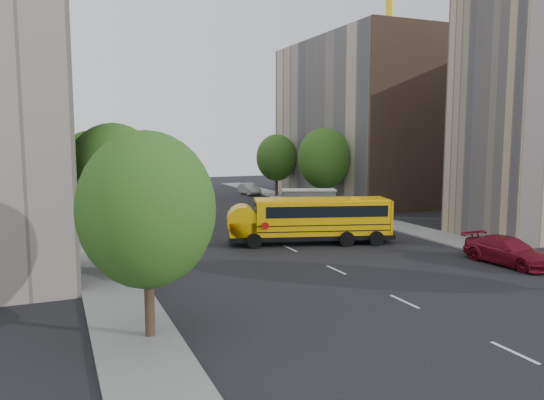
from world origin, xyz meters
TOP-DOWN VIEW (x-y plane):
  - ground at (0.00, 0.00)m, footprint 120.00×120.00m
  - sidewalk_left at (-11.50, 5.00)m, footprint 3.00×80.00m
  - sidewalk_right at (11.50, 5.00)m, footprint 3.00×80.00m
  - lane_markings at (0.00, 10.00)m, footprint 0.15×64.00m
  - building_left_redbrick at (-18.00, 28.00)m, footprint 10.00×15.00m
  - building_right_near at (18.00, -4.50)m, footprint 10.00×7.00m
  - building_right_far at (18.00, 20.00)m, footprint 10.00×22.00m
  - building_right_sidewall at (18.00, 9.00)m, footprint 10.10×0.30m
  - tower_crane at (30.25, 28.00)m, footprint 28.50×1.20m
  - street_tree_0 at (-11.00, -14.00)m, footprint 4.80×4.80m
  - street_tree_1 at (-11.00, -4.00)m, footprint 5.12×5.12m
  - street_tree_2 at (-11.00, 14.00)m, footprint 4.99×4.99m
  - street_tree_4 at (11.00, 14.00)m, footprint 5.25×5.25m
  - street_tree_5 at (11.00, 26.00)m, footprint 4.86×4.86m
  - school_bus at (1.89, -0.93)m, footprint 11.32×5.55m
  - safari_truck at (6.65, 9.63)m, footprint 6.26×4.06m
  - parked_car_0 at (-9.60, -5.13)m, footprint 1.82×3.99m
  - parked_car_1 at (-8.80, 10.36)m, footprint 1.58×3.95m
  - parked_car_2 at (-9.31, 25.83)m, footprint 2.75×5.25m
  - parked_car_3 at (9.60, -10.60)m, footprint 2.57×5.46m
  - parked_car_4 at (9.60, 16.63)m, footprint 1.84×4.26m
  - parked_car_5 at (8.80, 29.56)m, footprint 1.71×4.35m

SIDE VIEW (x-z plane):
  - ground at x=0.00m, z-range 0.00..0.00m
  - lane_markings at x=0.00m, z-range 0.00..0.01m
  - sidewalk_left at x=-11.50m, z-range 0.00..0.12m
  - sidewalk_right at x=11.50m, z-range 0.00..0.12m
  - parked_car_1 at x=-8.80m, z-range 0.00..1.28m
  - parked_car_0 at x=-9.60m, z-range 0.00..1.33m
  - parked_car_2 at x=-9.31m, z-range 0.00..1.41m
  - parked_car_5 at x=8.80m, z-range 0.00..1.41m
  - parked_car_4 at x=9.60m, z-range 0.00..1.43m
  - parked_car_3 at x=9.60m, z-range 0.00..1.54m
  - safari_truck at x=6.65m, z-range 0.07..2.61m
  - school_bus at x=1.89m, z-range 0.18..3.31m
  - street_tree_0 at x=-11.00m, z-range 0.94..8.35m
  - street_tree_5 at x=11.00m, z-range 0.95..8.46m
  - street_tree_2 at x=-11.00m, z-range 0.97..8.68m
  - street_tree_1 at x=-11.00m, z-range 1.00..8.90m
  - street_tree_4 at x=11.00m, z-range 1.02..9.13m
  - building_left_redbrick at x=-18.00m, z-range 0.00..13.00m
  - building_right_near at x=18.00m, z-range 0.00..17.00m
  - building_right_far at x=18.00m, z-range 0.00..18.00m
  - building_right_sidewall at x=18.00m, z-range 0.00..18.00m
  - tower_crane at x=30.25m, z-range 6.60..42.35m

